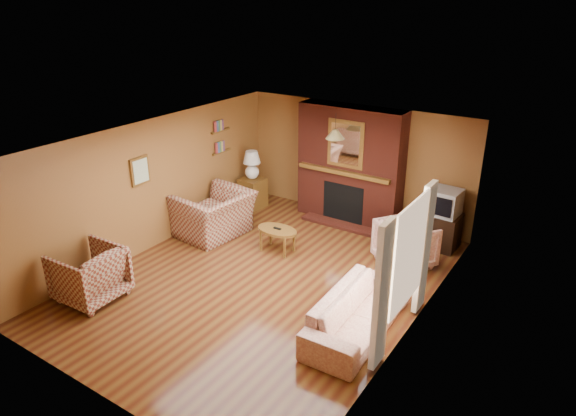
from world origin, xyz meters
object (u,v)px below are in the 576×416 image
Objects in this scene: table_lamp at (252,163)px; tv_stand at (441,231)px; plaid_armchair at (89,274)px; floral_sofa at (358,312)px; plaid_loveseat at (214,214)px; crt_tv at (445,202)px; side_table at (253,193)px; coffee_table at (277,232)px; floral_armchair at (406,243)px; fireplace at (350,166)px.

tv_stand is at bearing 4.82° from table_lamp.
plaid_armchair reaches higher than floral_sofa.
crt_tv is at bearing 121.90° from plaid_loveseat.
floral_sofa is at bearing -92.68° from crt_tv.
side_table is at bearing 52.68° from floral_sofa.
plaid_loveseat is 1.60m from side_table.
coffee_table is (1.43, 0.10, -0.05)m from plaid_loveseat.
plaid_loveseat is at bearing -81.00° from side_table.
plaid_loveseat is 1.71× the size of coffee_table.
plaid_loveseat reaches higher than plaid_armchair.
floral_armchair is at bearing 2.66° from floral_sofa.
coffee_table is at bearing -143.66° from crt_tv.
fireplace is 2.17m from table_lamp.
plaid_armchair is at bearing 109.88° from floral_sofa.
floral_sofa is at bearing -91.17° from tv_stand.
fireplace is at bearing 156.23° from plaid_armchair.
floral_sofa is at bearing -35.61° from side_table.
side_table is 0.68m from table_lamp.
side_table is at bearing -165.71° from fireplace.
fireplace is at bearing 144.45° from plaid_loveseat.
plaid_armchair is 1.69× the size of crt_tv.
floral_sofa is 2.71m from coffee_table.
table_lamp is at bearing -175.26° from crt_tv.
crt_tv reaches higher than floral_armchair.
floral_armchair reaches higher than side_table.
coffee_table is 3.11m from crt_tv.
fireplace is 2.20m from coffee_table.
side_table is (-3.83, 0.65, -0.07)m from floral_armchair.
tv_stand reaches higher than side_table.
side_table is (-0.25, 1.58, -0.11)m from plaid_loveseat.
side_table is at bearing -175.26° from crt_tv.
side_table reaches higher than floral_sofa.
floral_armchair is (3.58, 0.93, -0.04)m from plaid_loveseat.
plaid_armchair reaches higher than coffee_table.
plaid_armchair is at bearing 80.89° from floral_armchair.
floral_armchair is 1.39× the size of table_lamp.
coffee_table is 1.18× the size of tv_stand.
floral_armchair reaches higher than tv_stand.
fireplace is 2.56× the size of plaid_armchair.
plaid_loveseat is 3.97m from floral_sofa.
floral_armchair is 1.34× the size of side_table.
plaid_armchair is at bearing -111.61° from fireplace.
plaid_loveseat reaches higher than side_table.
plaid_loveseat is 1.44× the size of plaid_armchair.
crt_tv is (3.90, 1.92, 0.47)m from plaid_loveseat.
floral_sofa is 3.08× the size of tv_stand.
plaid_loveseat is at bearing -131.20° from fireplace.
plaid_armchair is 6.20m from tv_stand.
tv_stand is at bearing -5.15° from fireplace.
side_table is (-4.00, 2.87, 0.03)m from floral_sofa.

